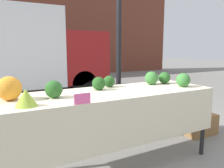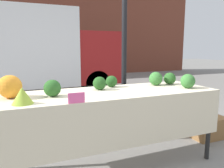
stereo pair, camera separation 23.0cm
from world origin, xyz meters
name	(u,v)px [view 1 (the left image)]	position (x,y,z in m)	size (l,w,h in m)	color
ground_plane	(112,164)	(0.00, 0.00, 0.00)	(40.00, 40.00, 0.00)	gray
building_facade	(19,14)	(0.00, 8.68, 2.77)	(16.00, 0.60, 5.53)	brown
tent_pole	(119,45)	(0.43, 0.60, 1.33)	(0.07, 0.07, 2.65)	black
parked_truck	(1,50)	(-0.92, 4.33, 1.23)	(5.03, 1.98, 2.30)	white
market_table	(115,102)	(0.00, -0.06, 0.73)	(2.28, 0.74, 0.83)	beige
orange_cauliflower	(9,88)	(-0.98, 0.07, 0.94)	(0.21, 0.21, 0.21)	orange
romanesco_head	(26,98)	(-0.88, -0.21, 0.90)	(0.17, 0.17, 0.14)	#93B238
broccoli_head_0	(99,84)	(-0.09, 0.14, 0.90)	(0.15, 0.15, 0.15)	#23511E
broccoli_head_1	(164,78)	(0.85, 0.15, 0.91)	(0.15, 0.15, 0.15)	#285B23
broccoli_head_2	(183,80)	(0.88, -0.15, 0.91)	(0.16, 0.16, 0.16)	#387533
broccoli_head_3	(152,78)	(0.65, 0.16, 0.92)	(0.17, 0.17, 0.17)	#387533
broccoli_head_4	(109,81)	(0.10, 0.25, 0.90)	(0.14, 0.14, 0.14)	#23511E
broccoli_head_5	(54,89)	(-0.62, -0.02, 0.91)	(0.16, 0.16, 0.16)	#285B23
price_sign	(82,99)	(-0.47, -0.35, 0.88)	(0.14, 0.01, 0.09)	#F45B9E
produce_crate	(198,124)	(1.58, 0.17, 0.15)	(0.50, 0.34, 0.30)	olive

